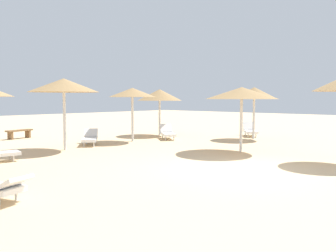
{
  "coord_description": "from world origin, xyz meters",
  "views": [
    {
      "loc": [
        -9.88,
        -5.93,
        2.22
      ],
      "look_at": [
        0.0,
        3.0,
        1.2
      ],
      "focal_mm": 38.91,
      "sensor_mm": 36.0,
      "label": 1
    }
  ],
  "objects_px": {
    "parasol_4": "(132,93)",
    "parasol_7": "(242,93)",
    "lounger_2": "(90,138)",
    "parasol_6": "(254,93)",
    "lounger_4": "(168,133)",
    "bench_0": "(19,132)",
    "lounger_6": "(250,131)",
    "parasol_2": "(64,85)",
    "parasol_8": "(160,95)"
  },
  "relations": [
    {
      "from": "parasol_8",
      "to": "lounger_4",
      "type": "xyz_separation_m",
      "value": [
        -1.16,
        -1.71,
        -2.09
      ]
    },
    {
      "from": "parasol_2",
      "to": "parasol_7",
      "type": "height_order",
      "value": "parasol_2"
    },
    {
      "from": "parasol_7",
      "to": "bench_0",
      "type": "relative_size",
      "value": 1.94
    },
    {
      "from": "parasol_7",
      "to": "parasol_2",
      "type": "bearing_deg",
      "value": 128.62
    },
    {
      "from": "parasol_4",
      "to": "lounger_2",
      "type": "relative_size",
      "value": 1.48
    },
    {
      "from": "parasol_6",
      "to": "lounger_6",
      "type": "bearing_deg",
      "value": 35.97
    },
    {
      "from": "parasol_6",
      "to": "bench_0",
      "type": "relative_size",
      "value": 1.82
    },
    {
      "from": "parasol_8",
      "to": "bench_0",
      "type": "distance_m",
      "value": 8.17
    },
    {
      "from": "lounger_6",
      "to": "bench_0",
      "type": "distance_m",
      "value": 13.08
    },
    {
      "from": "parasol_4",
      "to": "parasol_7",
      "type": "height_order",
      "value": "parasol_4"
    },
    {
      "from": "parasol_7",
      "to": "lounger_6",
      "type": "height_order",
      "value": "parasol_7"
    },
    {
      "from": "parasol_2",
      "to": "parasol_8",
      "type": "bearing_deg",
      "value": 10.12
    },
    {
      "from": "bench_0",
      "to": "lounger_4",
      "type": "bearing_deg",
      "value": -48.76
    },
    {
      "from": "parasol_2",
      "to": "lounger_4",
      "type": "height_order",
      "value": "parasol_2"
    },
    {
      "from": "parasol_7",
      "to": "parasol_8",
      "type": "height_order",
      "value": "parasol_8"
    },
    {
      "from": "parasol_6",
      "to": "parasol_8",
      "type": "height_order",
      "value": "parasol_6"
    },
    {
      "from": "parasol_2",
      "to": "lounger_2",
      "type": "xyz_separation_m",
      "value": [
        1.79,
        0.68,
        -2.44
      ]
    },
    {
      "from": "lounger_2",
      "to": "bench_0",
      "type": "height_order",
      "value": "lounger_2"
    },
    {
      "from": "parasol_8",
      "to": "lounger_6",
      "type": "bearing_deg",
      "value": -53.7
    },
    {
      "from": "lounger_6",
      "to": "parasol_7",
      "type": "bearing_deg",
      "value": -153.96
    },
    {
      "from": "parasol_7",
      "to": "bench_0",
      "type": "bearing_deg",
      "value": 108.73
    },
    {
      "from": "parasol_7",
      "to": "bench_0",
      "type": "height_order",
      "value": "parasol_7"
    },
    {
      "from": "parasol_6",
      "to": "lounger_2",
      "type": "bearing_deg",
      "value": 148.06
    },
    {
      "from": "parasol_8",
      "to": "parasol_4",
      "type": "bearing_deg",
      "value": -160.9
    },
    {
      "from": "parasol_6",
      "to": "lounger_4",
      "type": "distance_m",
      "value": 5.16
    },
    {
      "from": "parasol_2",
      "to": "parasol_8",
      "type": "distance_m",
      "value": 7.42
    },
    {
      "from": "parasol_4",
      "to": "parasol_7",
      "type": "bearing_deg",
      "value": -84.54
    },
    {
      "from": "parasol_4",
      "to": "lounger_4",
      "type": "height_order",
      "value": "parasol_4"
    },
    {
      "from": "parasol_6",
      "to": "parasol_2",
      "type": "bearing_deg",
      "value": 156.81
    },
    {
      "from": "parasol_8",
      "to": "parasol_7",
      "type": "bearing_deg",
      "value": -110.14
    },
    {
      "from": "lounger_4",
      "to": "parasol_2",
      "type": "bearing_deg",
      "value": 176.22
    },
    {
      "from": "lounger_4",
      "to": "lounger_6",
      "type": "distance_m",
      "value": 5.06
    },
    {
      "from": "parasol_6",
      "to": "parasol_7",
      "type": "distance_m",
      "value": 4.91
    },
    {
      "from": "lounger_2",
      "to": "lounger_4",
      "type": "bearing_deg",
      "value": -13.99
    },
    {
      "from": "bench_0",
      "to": "lounger_2",
      "type": "bearing_deg",
      "value": -78.29
    },
    {
      "from": "parasol_2",
      "to": "bench_0",
      "type": "bearing_deg",
      "value": 82.62
    },
    {
      "from": "parasol_6",
      "to": "lounger_6",
      "type": "height_order",
      "value": "parasol_6"
    },
    {
      "from": "parasol_7",
      "to": "lounger_4",
      "type": "xyz_separation_m",
      "value": [
        1.46,
        5.44,
        -2.1
      ]
    },
    {
      "from": "parasol_2",
      "to": "lounger_4",
      "type": "distance_m",
      "value": 6.61
    },
    {
      "from": "parasol_4",
      "to": "parasol_6",
      "type": "xyz_separation_m",
      "value": [
        5.1,
        -4.13,
        -0.0
      ]
    },
    {
      "from": "parasol_6",
      "to": "parasol_7",
      "type": "xyz_separation_m",
      "value": [
        -4.52,
        -1.91,
        -0.07
      ]
    },
    {
      "from": "bench_0",
      "to": "parasol_6",
      "type": "bearing_deg",
      "value": -48.87
    },
    {
      "from": "parasol_8",
      "to": "lounger_2",
      "type": "bearing_deg",
      "value": -173.5
    },
    {
      "from": "lounger_2",
      "to": "lounger_4",
      "type": "distance_m",
      "value": 4.47
    },
    {
      "from": "parasol_4",
      "to": "parasol_7",
      "type": "xyz_separation_m",
      "value": [
        0.58,
        -6.04,
        -0.08
      ]
    },
    {
      "from": "parasol_2",
      "to": "parasol_4",
      "type": "relative_size",
      "value": 1.11
    },
    {
      "from": "lounger_6",
      "to": "parasol_2",
      "type": "bearing_deg",
      "value": 163.92
    },
    {
      "from": "bench_0",
      "to": "parasol_2",
      "type": "bearing_deg",
      "value": -97.38
    },
    {
      "from": "lounger_6",
      "to": "parasol_4",
      "type": "bearing_deg",
      "value": 153.26
    },
    {
      "from": "lounger_2",
      "to": "bench_0",
      "type": "relative_size",
      "value": 1.2
    }
  ]
}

